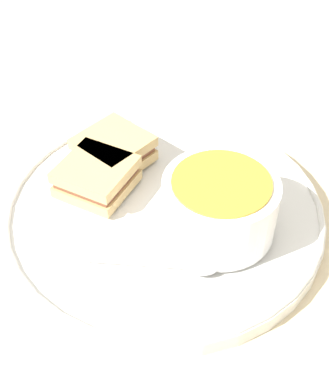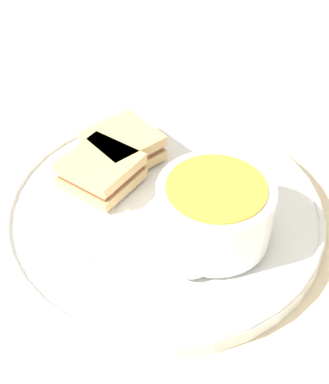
# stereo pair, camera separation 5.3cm
# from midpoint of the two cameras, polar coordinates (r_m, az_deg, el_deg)

# --- Properties ---
(ground_plane) EXTENTS (2.40, 2.40, 0.00)m
(ground_plane) POSITION_cam_midpoint_polar(r_m,az_deg,el_deg) (0.56, 2.73, -2.96)
(ground_plane) COLOR beige
(plate) EXTENTS (0.32, 0.32, 0.02)m
(plate) POSITION_cam_midpoint_polar(r_m,az_deg,el_deg) (0.55, 2.77, -2.15)
(plate) COLOR white
(plate) RESTS_ON ground_plane
(soup_bowl) EXTENTS (0.11, 0.11, 0.06)m
(soup_bowl) POSITION_cam_midpoint_polar(r_m,az_deg,el_deg) (0.50, 8.40, -2.14)
(soup_bowl) COLOR white
(soup_bowl) RESTS_ON plate
(spoon) EXTENTS (0.11, 0.09, 0.01)m
(spoon) POSITION_cam_midpoint_polar(r_m,az_deg,el_deg) (0.48, 4.44, -8.08)
(spoon) COLOR silver
(spoon) RESTS_ON plate
(sandwich_half_near) EXTENTS (0.08, 0.08, 0.03)m
(sandwich_half_near) POSITION_cam_midpoint_polar(r_m,az_deg,el_deg) (0.59, -1.87, 4.86)
(sandwich_half_near) COLOR tan
(sandwich_half_near) RESTS_ON plate
(sandwich_half_far) EXTENTS (0.09, 0.09, 0.03)m
(sandwich_half_far) POSITION_cam_midpoint_polar(r_m,az_deg,el_deg) (0.56, -4.08, 2.20)
(sandwich_half_far) COLOR tan
(sandwich_half_far) RESTS_ON plate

